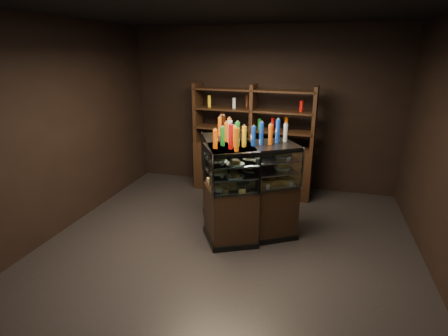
{
  "coord_description": "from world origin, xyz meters",
  "views": [
    {
      "loc": [
        1.06,
        -4.05,
        2.54
      ],
      "look_at": [
        -0.15,
        0.31,
        1.02
      ],
      "focal_mm": 28.0,
      "sensor_mm": 36.0,
      "label": 1
    }
  ],
  "objects": [
    {
      "name": "back_shelving",
      "position": [
        -0.09,
        2.05,
        0.61
      ],
      "size": [
        2.21,
        0.55,
        2.0
      ],
      "rotation": [
        0.0,
        0.0,
        -0.06
      ],
      "color": "black",
      "rests_on": "ground"
    },
    {
      "name": "food_display",
      "position": [
        0.04,
        0.43,
        1.0
      ],
      "size": [
        1.23,
        1.12,
        0.42
      ],
      "color": "#CC8949",
      "rests_on": "display_case"
    },
    {
      "name": "potted_conifer",
      "position": [
        0.58,
        0.76,
        0.48
      ],
      "size": [
        0.39,
        0.39,
        0.84
      ],
      "rotation": [
        0.0,
        0.0,
        0.35
      ],
      "color": "black",
      "rests_on": "ground"
    },
    {
      "name": "display_case",
      "position": [
        0.04,
        0.44,
        0.46
      ],
      "size": [
        1.6,
        1.4,
        1.37
      ],
      "rotation": [
        0.0,
        0.0,
        -0.3
      ],
      "color": "black",
      "rests_on": "ground"
    },
    {
      "name": "ground",
      "position": [
        0.0,
        0.0,
        0.0
      ],
      "size": [
        5.0,
        5.0,
        0.0
      ],
      "primitive_type": "plane",
      "color": "black",
      "rests_on": "ground"
    },
    {
      "name": "bottles_top",
      "position": [
        0.04,
        0.44,
        1.5
      ],
      "size": [
        1.07,
        0.98,
        0.3
      ],
      "color": "#147223",
      "rests_on": "display_case"
    },
    {
      "name": "room_shell",
      "position": [
        0.0,
        0.0,
        1.94
      ],
      "size": [
        5.02,
        5.02,
        3.01
      ],
      "color": "black",
      "rests_on": "ground"
    }
  ]
}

